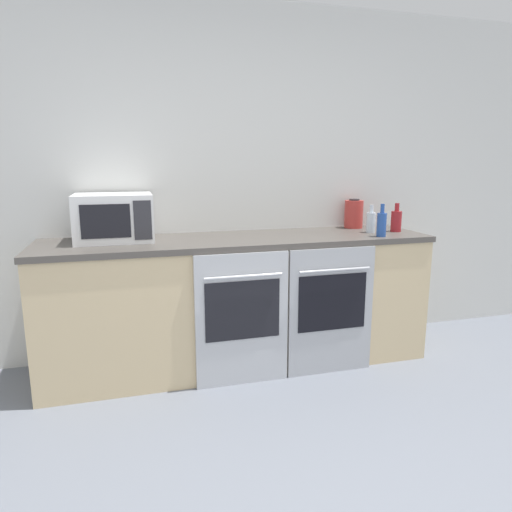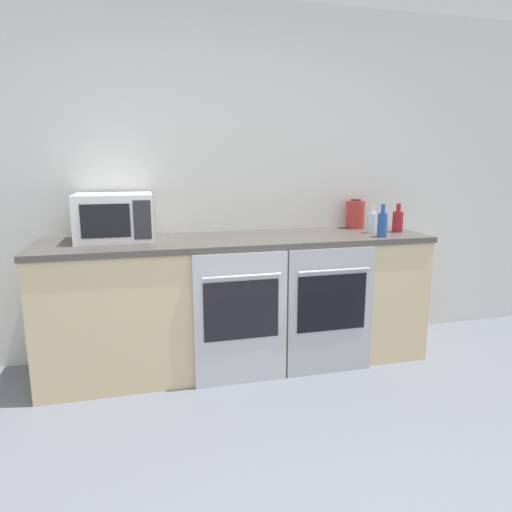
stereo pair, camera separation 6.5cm
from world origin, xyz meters
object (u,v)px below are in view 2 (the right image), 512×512
(oven_left, at_px, (241,319))
(bottle_red, at_px, (398,221))
(oven_right, at_px, (331,311))
(bottle_clear, at_px, (372,222))
(kettle, at_px, (355,214))
(bottle_blue, at_px, (382,224))
(microwave, at_px, (114,217))

(oven_left, distance_m, bottle_red, 1.44)
(oven_right, relative_size, bottle_red, 4.11)
(bottle_clear, distance_m, kettle, 0.27)
(bottle_blue, distance_m, bottle_clear, 0.19)
(bottle_red, bearing_deg, microwave, 175.98)
(oven_left, relative_size, bottle_clear, 4.29)
(oven_right, distance_m, bottle_blue, 0.72)
(bottle_clear, bearing_deg, oven_right, -145.68)
(microwave, bearing_deg, bottle_blue, -10.16)
(bottle_clear, bearing_deg, bottle_blue, -96.97)
(microwave, relative_size, bottle_clear, 2.42)
(bottle_red, bearing_deg, bottle_clear, 178.13)
(bottle_clear, bearing_deg, bottle_red, -1.87)
(oven_right, distance_m, bottle_red, 0.92)
(oven_left, relative_size, bottle_blue, 3.82)
(oven_left, bearing_deg, bottle_blue, 6.26)
(oven_right, bearing_deg, bottle_red, 24.37)
(microwave, xyz_separation_m, bottle_blue, (1.82, -0.33, -0.07))
(bottle_blue, height_order, bottle_red, bottle_blue)
(bottle_blue, bearing_deg, microwave, 169.84)
(kettle, bearing_deg, bottle_blue, -92.10)
(microwave, bearing_deg, bottle_clear, -4.27)
(oven_left, xyz_separation_m, kettle, (1.07, 0.57, 0.59))
(bottle_clear, bearing_deg, oven_left, -164.18)
(bottle_clear, xyz_separation_m, kettle, (-0.01, 0.26, 0.03))
(oven_right, xyz_separation_m, kettle, (0.44, 0.57, 0.59))
(oven_left, xyz_separation_m, bottle_clear, (1.08, 0.30, 0.56))
(oven_left, xyz_separation_m, oven_right, (0.63, 0.00, 0.00))
(bottle_clear, height_order, kettle, kettle)
(kettle, bearing_deg, oven_left, -151.99)
(oven_right, bearing_deg, bottle_blue, 15.26)
(oven_left, distance_m, kettle, 1.35)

